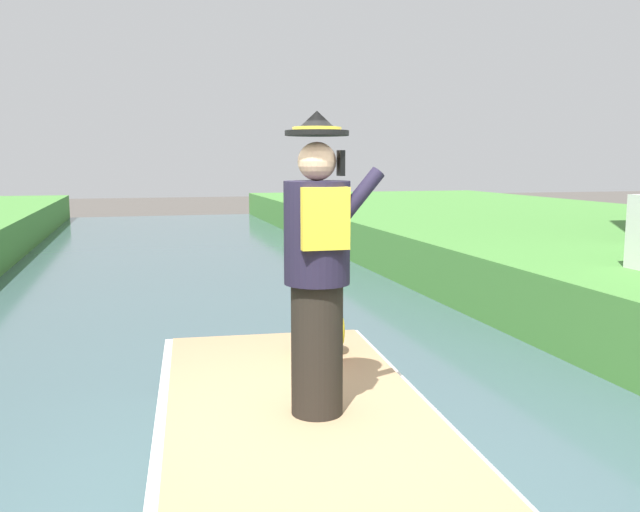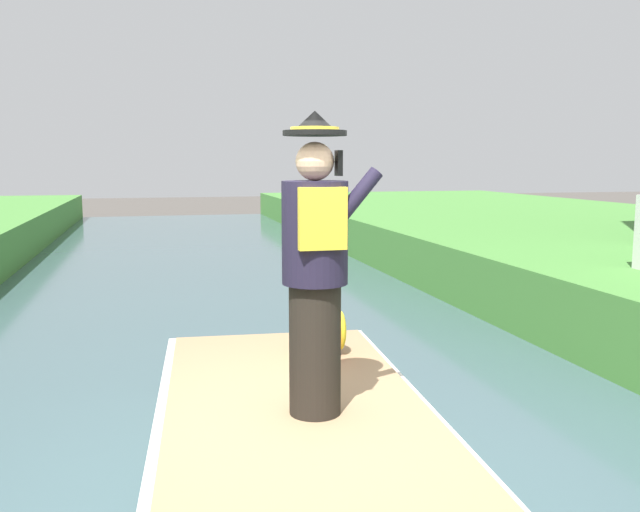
% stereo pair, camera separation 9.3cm
% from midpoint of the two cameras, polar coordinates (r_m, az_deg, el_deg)
% --- Properties ---
extents(boat, '(2.10, 4.32, 0.61)m').
position_cam_midpoint_polar(boat, '(4.49, -1.21, -16.53)').
color(boat, silver).
rests_on(boat, canal_water).
extents(person_pirate, '(0.61, 0.42, 1.85)m').
position_cam_midpoint_polar(person_pirate, '(4.08, 0.30, -0.88)').
color(person_pirate, black).
rests_on(person_pirate, boat).
extents(parrot_plush, '(0.36, 0.34, 0.57)m').
position_cam_midpoint_polar(parrot_plush, '(5.45, 0.84, -5.92)').
color(parrot_plush, red).
rests_on(parrot_plush, boat).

